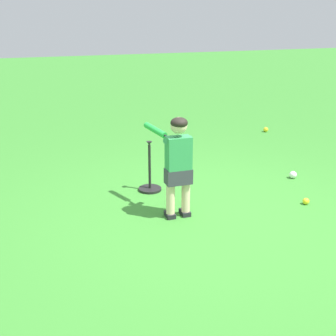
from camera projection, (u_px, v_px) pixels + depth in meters
ground_plane at (215, 215)px, 4.66m from camera, size 40.00×40.00×0.00m
child_batter at (177, 158)px, 4.44m from camera, size 0.33×0.75×1.08m
play_ball_near_batter at (293, 175)px, 5.70m from camera, size 0.10×0.10×0.10m
play_ball_far_left at (306, 201)px, 4.92m from camera, size 0.08×0.08×0.08m
play_ball_center_lawn at (266, 130)px, 7.98m from camera, size 0.09×0.09×0.09m
batting_tee at (150, 182)px, 5.29m from camera, size 0.28×0.28×0.62m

